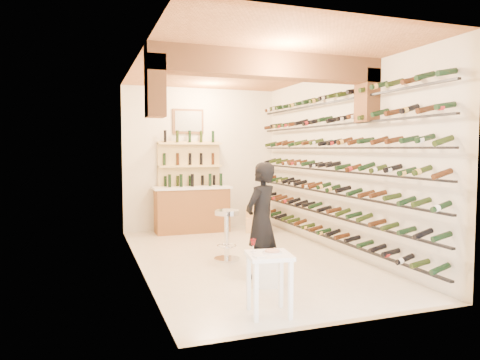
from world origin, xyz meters
The scene contains 11 objects.
ground centered at (0.00, 0.00, 0.00)m, with size 6.00×6.00×0.00m, color beige.
room_shell centered at (0.00, -0.26, 2.25)m, with size 3.52×6.02×3.21m.
wine_rack centered at (1.53, 0.00, 1.55)m, with size 0.32×5.70×2.56m.
back_counter centered at (-0.30, 2.65, 0.53)m, with size 1.70×0.62×1.29m.
back_shelving centered at (-0.30, 2.89, 1.17)m, with size 1.40×0.31×2.73m.
tasting_table centered at (-0.63, -2.48, 0.56)m, with size 0.54×0.54×0.83m.
white_stool centered at (-0.25, -1.48, 0.22)m, with size 0.35×0.35×0.43m, color white.
person centered at (-0.17, -1.10, 0.82)m, with size 0.60×0.40×1.65m, color black.
chrome_barstool centered at (-0.33, 0.01, 0.48)m, with size 0.43×0.43×0.83m.
crate_lower centered at (1.08, 2.18, 0.16)m, with size 0.54×0.38×0.32m, color #E0B77B.
crate_upper centered at (1.08, 2.18, 0.46)m, with size 0.45×0.31×0.27m, color #E0B77B.
Camera 1 is at (-2.54, -6.98, 1.84)m, focal length 33.66 mm.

